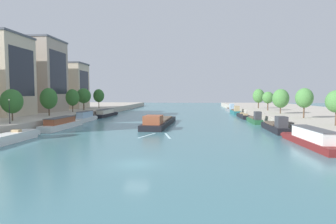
# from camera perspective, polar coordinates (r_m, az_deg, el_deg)

# --- Properties ---
(ground_plane) EXTENTS (400.00, 400.00, 0.00)m
(ground_plane) POSITION_cam_1_polar(r_m,az_deg,el_deg) (28.58, -6.72, -10.89)
(ground_plane) COLOR teal
(quay_left) EXTENTS (36.00, 170.00, 2.07)m
(quay_left) POSITION_cam_1_polar(r_m,az_deg,el_deg) (95.09, -25.13, -0.30)
(quay_left) COLOR #B7AD9E
(quay_left) RESTS_ON ground
(quay_right) EXTENTS (36.00, 170.00, 2.07)m
(quay_right) POSITION_cam_1_polar(r_m,az_deg,el_deg) (89.97, 28.75, -0.62)
(quay_right) COLOR #B7AD9E
(quay_right) RESTS_ON ground
(barge_midriver) EXTENTS (6.02, 24.33, 2.89)m
(barge_midriver) POSITION_cam_1_polar(r_m,az_deg,el_deg) (61.84, -1.85, -2.10)
(barge_midriver) COLOR black
(barge_midriver) RESTS_ON ground
(wake_behind_barge) EXTENTS (5.59, 6.07, 0.03)m
(wake_behind_barge) POSITION_cam_1_polar(r_m,az_deg,el_deg) (47.04, -2.25, -5.03)
(wake_behind_barge) COLOR silver
(wake_behind_barge) RESTS_ON ground
(moored_boat_left_near) EXTENTS (2.69, 14.35, 2.46)m
(moored_boat_left_near) POSITION_cam_1_polar(r_m,az_deg,el_deg) (46.06, -31.39, -4.91)
(moored_boat_left_near) COLOR silver
(moored_boat_left_near) RESTS_ON ground
(moored_boat_left_end) EXTENTS (2.99, 15.28, 2.46)m
(moored_boat_left_end) POSITION_cam_1_polar(r_m,az_deg,el_deg) (60.96, -21.56, -2.31)
(moored_boat_left_end) COLOR silver
(moored_boat_left_end) RESTS_ON ground
(moored_boat_left_gap_after) EXTENTS (2.39, 11.98, 2.76)m
(moored_boat_left_gap_after) POSITION_cam_1_polar(r_m,az_deg,el_deg) (74.80, -17.06, -1.04)
(moored_boat_left_gap_after) COLOR silver
(moored_boat_left_gap_after) RESTS_ON ground
(moored_boat_left_far) EXTENTS (3.23, 16.37, 2.42)m
(moored_boat_left_far) POSITION_cam_1_polar(r_m,az_deg,el_deg) (89.68, -12.99, -0.28)
(moored_boat_left_far) COLOR black
(moored_boat_left_far) RESTS_ON ground
(moored_boat_right_midway) EXTENTS (3.15, 15.26, 2.59)m
(moored_boat_right_midway) POSITION_cam_1_polar(r_m,az_deg,el_deg) (42.46, 28.12, -4.98)
(moored_boat_right_midway) COLOR maroon
(moored_boat_right_midway) RESTS_ON ground
(moored_boat_right_end) EXTENTS (2.71, 13.35, 3.23)m
(moored_boat_right_end) POSITION_cam_1_polar(r_m,az_deg,el_deg) (56.44, 21.80, -2.86)
(moored_boat_right_end) COLOR black
(moored_boat_right_end) RESTS_ON ground
(moored_boat_right_near) EXTENTS (2.12, 10.80, 3.09)m
(moored_boat_right_near) POSITION_cam_1_polar(r_m,az_deg,el_deg) (70.95, 17.91, -1.50)
(moored_boat_right_near) COLOR #235633
(moored_boat_right_near) RESTS_ON ground
(moored_boat_right_downstream) EXTENTS (2.68, 14.01, 2.16)m
(moored_boat_right_downstream) POSITION_cam_1_polar(r_m,az_deg,el_deg) (85.85, 15.68, -0.80)
(moored_boat_right_downstream) COLOR black
(moored_boat_right_downstream) RESTS_ON ground
(moored_boat_right_gap_after) EXTENTS (2.32, 12.03, 3.15)m
(moored_boat_right_gap_after) POSITION_cam_1_polar(r_m,az_deg,el_deg) (101.01, 14.06, 0.12)
(moored_boat_right_gap_after) COLOR #23666B
(moored_boat_right_gap_after) RESTS_ON ground
(moored_boat_right_second) EXTENTS (2.39, 11.37, 3.49)m
(moored_boat_right_second) POSITION_cam_1_polar(r_m,az_deg,el_deg) (113.87, 13.11, 0.57)
(moored_boat_right_second) COLOR gray
(moored_boat_right_second) RESTS_ON ground
(tree_left_nearest) EXTENTS (4.07, 4.07, 6.16)m
(tree_left_nearest) POSITION_cam_1_polar(r_m,az_deg,el_deg) (60.51, -30.21, 1.98)
(tree_left_nearest) COLOR brown
(tree_left_nearest) RESTS_ON quay_left
(tree_left_past_mid) EXTENTS (3.96, 3.96, 6.65)m
(tree_left_past_mid) POSITION_cam_1_polar(r_m,az_deg,el_deg) (70.32, -23.97, 2.62)
(tree_left_past_mid) COLOR brown
(tree_left_past_mid) RESTS_ON quay_left
(tree_left_second) EXTENTS (3.75, 3.75, 6.62)m
(tree_left_second) POSITION_cam_1_polar(r_m,az_deg,el_deg) (81.90, -19.60, 2.93)
(tree_left_second) COLOR brown
(tree_left_second) RESTS_ON quay_left
(tree_left_third) EXTENTS (4.64, 4.64, 7.06)m
(tree_left_third) POSITION_cam_1_polar(r_m,az_deg,el_deg) (91.95, -17.46, 3.30)
(tree_left_third) COLOR brown
(tree_left_third) RESTS_ON quay_left
(tree_left_far) EXTENTS (3.96, 3.96, 7.03)m
(tree_left_far) POSITION_cam_1_polar(r_m,az_deg,el_deg) (103.08, -14.48, 3.36)
(tree_left_far) COLOR brown
(tree_left_far) RESTS_ON quay_left
(tree_right_by_lamp) EXTENTS (3.64, 3.64, 6.48)m
(tree_right_by_lamp) POSITION_cam_1_polar(r_m,az_deg,el_deg) (65.09, 26.93, 2.67)
(tree_right_by_lamp) COLOR brown
(tree_right_by_lamp) RESTS_ON quay_right
(tree_right_midway) EXTENTS (4.25, 4.25, 6.55)m
(tree_right_midway) POSITION_cam_1_polar(r_m,az_deg,el_deg) (77.65, 22.79, 2.68)
(tree_right_midway) COLOR brown
(tree_right_midway) RESTS_ON quay_right
(tree_right_far) EXTENTS (3.48, 3.48, 5.99)m
(tree_right_far) POSITION_cam_1_polar(r_m,az_deg,el_deg) (91.14, 20.44, 2.89)
(tree_right_far) COLOR brown
(tree_right_far) RESTS_ON quay_right
(tree_right_nearest) EXTENTS (4.13, 4.13, 7.09)m
(tree_right_nearest) POSITION_cam_1_polar(r_m,az_deg,el_deg) (104.28, 18.66, 3.25)
(tree_right_nearest) COLOR brown
(tree_right_nearest) RESTS_ON quay_right
(lamppost_left_bank) EXTENTS (0.28, 0.28, 4.32)m
(lamppost_left_bank) POSITION_cam_1_polar(r_m,az_deg,el_deg) (54.67, -30.60, 0.35)
(lamppost_left_bank) COLOR black
(lamppost_left_bank) RESTS_ON quay_left
(building_left_tall) EXTENTS (15.39, 12.77, 21.45)m
(building_left_tall) POSITION_cam_1_polar(r_m,az_deg,el_deg) (90.35, -26.42, 6.94)
(building_left_tall) COLOR #A89989
(building_left_tall) RESTS_ON quay_left
(building_left_corner) EXTENTS (16.42, 10.11, 16.46)m
(building_left_corner) POSITION_cam_1_polar(r_m,az_deg,el_deg) (105.95, -21.32, 5.21)
(building_left_corner) COLOR beige
(building_left_corner) RESTS_ON quay_left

